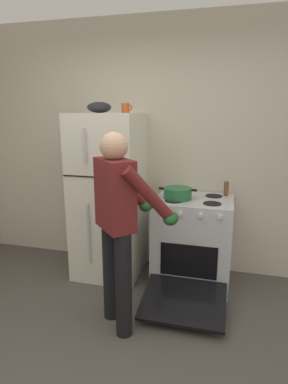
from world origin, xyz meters
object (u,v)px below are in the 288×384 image
Objects in this scene: coffee_mug at (126,108)px; pepper_mill at (226,188)px; refrigerator at (109,196)px; person_cook at (120,216)px; red_pot at (178,193)px; stove_range at (192,242)px; mixing_bowl at (99,107)px.

coffee_mug reaches higher than pepper_mill.
person_cook is at bearing -64.13° from refrigerator.
red_pot is 2.66× the size of pepper_mill.
stove_range is at bearing 11.40° from red_pot.
pepper_mill reaches higher than stove_range.
person_cook reaches higher than red_pot.
coffee_mug is 0.27m from mixing_bowl.
mixing_bowl is (-0.08, 0.00, 0.92)m from refrigerator.
coffee_mug is (-0.72, 0.07, 1.33)m from stove_range.
stove_range is 1.66m from mixing_bowl.
pepper_mill is (0.30, 0.22, 0.53)m from stove_range.
red_pot is at bearing -3.49° from mixing_bowl.
refrigerator is at bearing -170.53° from pepper_mill.
mixing_bowl reaches higher than red_pot.
stove_range is 8.58× the size of pepper_mill.
stove_range is 0.76× the size of person_cook.
red_pot is 1.55× the size of mixing_bowl.
mixing_bowl reaches higher than person_cook.
pepper_mill is 1.53m from mixing_bowl.
pepper_mill is (0.46, 0.25, 0.02)m from red_pot.
coffee_mug is 0.46× the size of mixing_bowl.
stove_range is 3.23× the size of red_pot.
mixing_bowl is (-0.82, 0.05, 0.82)m from red_pot.
red_pot is (0.33, 0.81, 0.01)m from person_cook.
red_pot is 1.16m from mixing_bowl.
stove_range is 0.54m from red_pot.
refrigerator is at bearing -164.60° from coffee_mug.
coffee_mug is at bearing 15.40° from refrigerator.
mixing_bowl is (-0.50, 0.86, 0.83)m from person_cook.
stove_range is 0.65m from pepper_mill.
red_pot is at bearing -151.48° from pepper_mill.
stove_range is at bearing -144.03° from pepper_mill.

